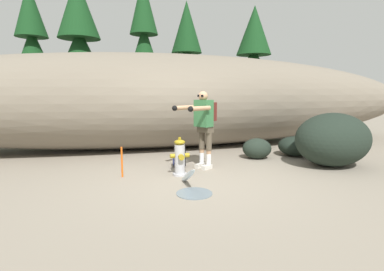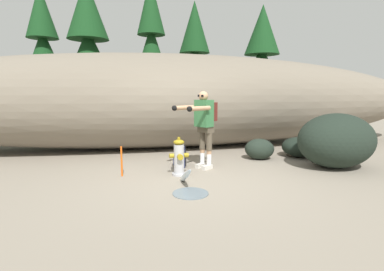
# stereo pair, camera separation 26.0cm
# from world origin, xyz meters

# --- Properties ---
(ground_plane) EXTENTS (56.00, 56.00, 0.04)m
(ground_plane) POSITION_xyz_m (0.00, 0.00, -0.02)
(ground_plane) COLOR gray
(dirt_embankment) EXTENTS (17.39, 3.20, 2.78)m
(dirt_embankment) POSITION_xyz_m (0.00, 3.46, 1.39)
(dirt_embankment) COLOR #756B5B
(dirt_embankment) RESTS_ON ground_plane
(fire_hydrant) EXTENTS (0.39, 0.33, 0.77)m
(fire_hydrant) POSITION_xyz_m (-0.24, 0.30, 0.36)
(fire_hydrant) COLOR #B2B2B7
(fire_hydrant) RESTS_ON ground_plane
(hydrant_water_jet) EXTENTS (0.60, 1.29, 0.58)m
(hydrant_water_jet) POSITION_xyz_m (-0.24, -0.47, 0.11)
(hydrant_water_jet) COLOR silver
(hydrant_water_jet) RESTS_ON ground_plane
(utility_worker) EXTENTS (1.02, 0.85, 1.67)m
(utility_worker) POSITION_xyz_m (0.37, 0.70, 1.06)
(utility_worker) COLOR beige
(utility_worker) RESTS_ON ground_plane
(spare_backpack) EXTENTS (0.33, 0.33, 0.47)m
(spare_backpack) POSITION_xyz_m (-0.10, 0.96, 0.22)
(spare_backpack) COLOR #23284C
(spare_backpack) RESTS_ON ground_plane
(boulder_large) EXTENTS (1.81, 1.52, 1.20)m
(boulder_large) POSITION_xyz_m (3.24, 0.18, 0.60)
(boulder_large) COLOR black
(boulder_large) RESTS_ON ground_plane
(boulder_mid) EXTENTS (1.08, 1.09, 0.51)m
(boulder_mid) POSITION_xyz_m (3.07, 1.32, 0.25)
(boulder_mid) COLOR black
(boulder_mid) RESTS_ON ground_plane
(boulder_small) EXTENTS (0.86, 0.76, 0.51)m
(boulder_small) POSITION_xyz_m (1.95, 1.27, 0.26)
(boulder_small) COLOR #202A22
(boulder_small) RESTS_ON ground_plane
(pine_tree_far_left) EXTENTS (2.23, 2.23, 6.66)m
(pine_tree_far_left) POSITION_xyz_m (-5.10, 10.22, 3.76)
(pine_tree_far_left) COLOR #47331E
(pine_tree_far_left) RESTS_ON ground_plane
(pine_tree_left) EXTENTS (2.86, 2.86, 6.73)m
(pine_tree_left) POSITION_xyz_m (-2.91, 9.16, 3.57)
(pine_tree_left) COLOR #47331E
(pine_tree_left) RESTS_ON ground_plane
(pine_tree_center) EXTENTS (1.88, 1.88, 6.57)m
(pine_tree_center) POSITION_xyz_m (-0.14, 8.03, 3.72)
(pine_tree_center) COLOR #47331E
(pine_tree_center) RESTS_ON ground_plane
(pine_tree_right) EXTENTS (2.43, 2.43, 6.27)m
(pine_tree_right) POSITION_xyz_m (2.23, 9.91, 3.22)
(pine_tree_right) COLOR #47331E
(pine_tree_right) RESTS_ON ground_plane
(pine_tree_far_right) EXTENTS (2.59, 2.59, 5.77)m
(pine_tree_far_right) POSITION_xyz_m (5.17, 8.15, 3.06)
(pine_tree_far_right) COLOR #47331E
(pine_tree_far_right) RESTS_ON ground_plane
(survey_stake) EXTENTS (0.04, 0.04, 0.60)m
(survey_stake) POSITION_xyz_m (-1.36, 0.46, 0.30)
(survey_stake) COLOR #E55914
(survey_stake) RESTS_ON ground_plane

